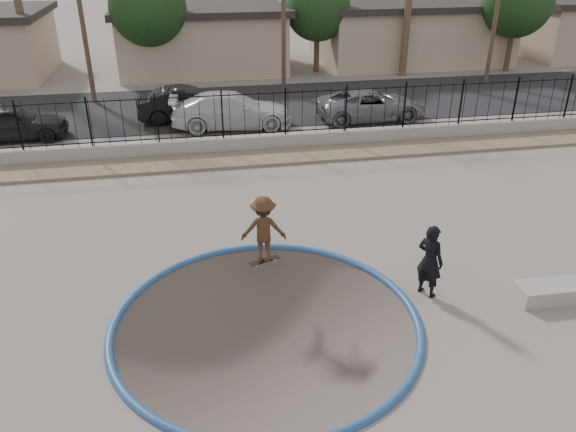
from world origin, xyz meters
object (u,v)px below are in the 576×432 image
(skater, at_px, (264,232))
(videographer, at_px, (430,261))
(concrete_ledge, at_px, (549,292))
(car_a, at_px, (13,122))
(skateboard, at_px, (264,261))
(car_b, at_px, (188,104))
(car_d, at_px, (371,105))
(car_c, at_px, (232,110))

(skater, relative_size, videographer, 0.98)
(concrete_ledge, bearing_deg, skater, 155.77)
(skater, xyz_separation_m, concrete_ledge, (6.46, -2.91, -0.71))
(skater, xyz_separation_m, car_a, (-8.89, 11.80, -0.14))
(skateboard, bearing_deg, videographer, -50.49)
(car_b, relative_size, car_d, 0.92)
(videographer, xyz_separation_m, car_d, (3.12, 13.95, -0.20))
(videographer, distance_m, car_c, 14.35)
(videographer, xyz_separation_m, car_a, (-12.55, 13.95, -0.16))
(skateboard, distance_m, car_a, 14.79)
(car_b, bearing_deg, car_c, -130.47)
(skateboard, relative_size, car_c, 0.16)
(skateboard, distance_m, concrete_ledge, 7.08)
(skater, height_order, car_c, skater)
(car_d, bearing_deg, skateboard, 148.06)
(videographer, bearing_deg, skater, 25.71)
(skateboard, xyz_separation_m, concrete_ledge, (6.46, -2.91, 0.14))
(videographer, bearing_deg, skateboard, 25.71)
(car_b, distance_m, car_c, 2.40)
(skater, height_order, skateboard, skater)
(concrete_ledge, relative_size, car_a, 0.37)
(car_b, height_order, car_c, car_c)
(skateboard, distance_m, car_c, 11.83)
(videographer, relative_size, car_c, 0.35)
(car_d, bearing_deg, car_c, 87.92)
(skateboard, relative_size, car_d, 0.17)
(car_a, distance_m, car_d, 15.67)
(car_c, bearing_deg, car_b, 55.52)
(skateboard, xyz_separation_m, videographer, (3.66, -2.15, 0.87))
(car_b, relative_size, car_c, 0.86)
(car_a, relative_size, car_d, 0.86)
(concrete_ledge, distance_m, car_a, 21.27)
(car_b, xyz_separation_m, car_d, (8.37, -1.49, -0.06))
(skateboard, bearing_deg, concrete_ledge, -44.30)
(skater, relative_size, concrete_ledge, 1.14)
(concrete_ledge, relative_size, car_c, 0.30)
(skater, relative_size, car_b, 0.40)
(skater, bearing_deg, car_d, -112.06)
(skateboard, xyz_separation_m, car_c, (0.29, 11.80, 0.75))
(car_a, xyz_separation_m, car_c, (9.18, 0.00, 0.04))
(car_d, bearing_deg, videographer, 165.33)
(car_a, xyz_separation_m, car_d, (15.67, 0.00, -0.04))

